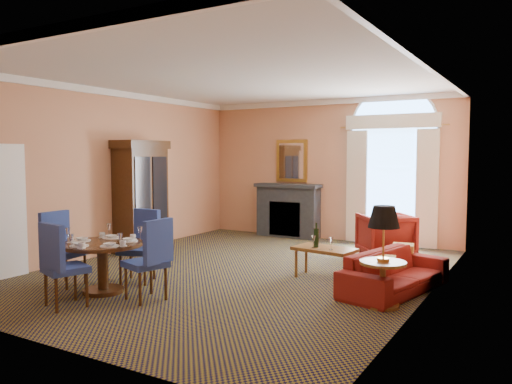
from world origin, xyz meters
The scene contains 12 objects.
ground centered at (0.00, 0.00, 0.00)m, with size 7.50×7.50×0.00m, color #121034.
room_envelope centered at (-0.03, 0.67, 2.51)m, with size 6.04×7.52×3.45m.
armoire centered at (-2.72, 0.53, 1.08)m, with size 0.64×1.14×2.23m.
dining_table centered at (-1.01, -2.07, 0.54)m, with size 1.13×1.14×0.91m.
dining_chair_north centered at (-1.00, -1.27, 0.63)m, with size 0.63×0.63×1.10m.
dining_chair_south centered at (-0.89, -2.88, 0.63)m, with size 0.62×0.62×1.10m.
dining_chair_east centered at (-0.13, -2.02, 0.63)m, with size 0.62×0.62×1.10m.
dining_chair_west centered at (-1.88, -2.08, 0.63)m, with size 0.55×0.55×1.10m.
sofa centered at (2.55, 0.06, 0.29)m, with size 1.96×0.77×0.57m, color maroon.
armchair centered at (1.77, 2.33, 0.42)m, with size 0.90×0.93×0.84m, color maroon.
coffee_table centered at (1.36, 0.29, 0.45)m, with size 1.02×0.66×0.87m.
side_table centered at (2.60, -0.73, 0.83)m, with size 0.59×0.59×1.28m.
Camera 1 is at (4.37, -6.97, 1.95)m, focal length 35.00 mm.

